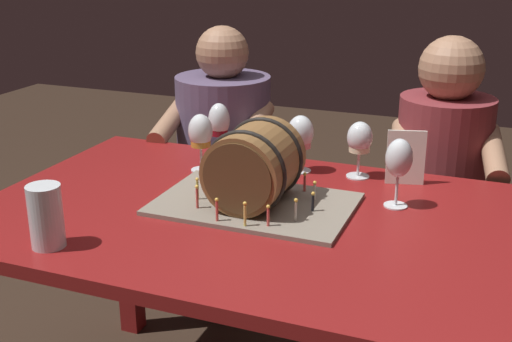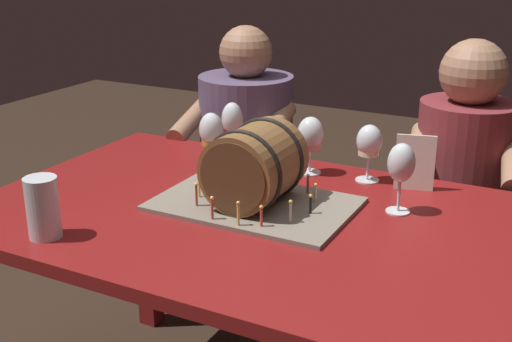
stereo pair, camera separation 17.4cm
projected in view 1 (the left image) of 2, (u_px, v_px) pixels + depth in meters
dining_table at (249, 247)px, 1.78m from camera, size 1.43×0.94×0.75m
barrel_cake at (256, 171)px, 1.74m from camera, size 0.52×0.34×0.23m
wine_glass_white at (360, 140)px, 1.95m from camera, size 0.08×0.08×0.17m
wine_glass_empty at (399, 160)px, 1.73m from camera, size 0.07×0.07×0.19m
wine_glass_red at (219, 123)px, 2.10m from camera, size 0.07×0.07×0.19m
wine_glass_amber at (200, 134)px, 2.01m from camera, size 0.07×0.07×0.18m
wine_glass_rose at (300, 135)px, 2.00m from camera, size 0.08×0.08×0.18m
beer_pint at (46, 219)px, 1.52m from camera, size 0.08×0.08×0.15m
menu_card at (406, 158)px, 1.91m from camera, size 0.11×0.04×0.16m
person_seated_left at (224, 180)px, 2.61m from camera, size 0.43×0.51×1.13m
person_seated_right at (437, 214)px, 2.33m from camera, size 0.41×0.50×1.14m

